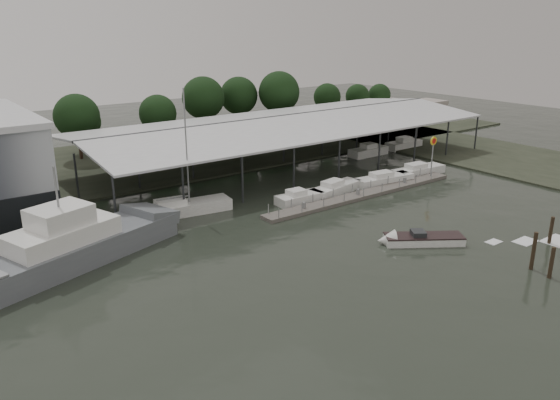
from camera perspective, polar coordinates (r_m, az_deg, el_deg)
ground at (r=47.47m, az=4.56°, el=-5.85°), size 200.00×200.00×0.00m
land_strip_far at (r=82.03m, az=-15.21°, el=3.98°), size 140.00×30.00×0.30m
land_strip_east at (r=87.33m, az=22.78°, el=4.03°), size 20.00×60.00×0.30m
covered_boat_shed at (r=76.96m, az=0.40°, el=8.31°), size 58.24×24.00×6.96m
floating_dock at (r=63.92m, az=8.76°, el=0.57°), size 28.00×2.00×1.40m
shell_fuel_sign at (r=71.81m, az=15.69°, el=5.13°), size 1.10×0.18×5.55m
distant_commercial_buildings at (r=118.22m, az=11.93°, el=9.27°), size 22.00×8.00×4.00m
grey_trawler at (r=48.79m, az=-20.43°, el=-4.30°), size 19.73×10.60×8.84m
white_sailboat at (r=58.15m, az=-10.03°, el=-0.81°), size 10.00×3.98×13.26m
speedboat_underway at (r=51.25m, az=14.10°, el=-4.03°), size 16.43×11.50×2.00m
moored_cruiser_0 at (r=60.69m, az=2.03°, el=0.23°), size 5.61×2.43×1.70m
moored_cruiser_1 at (r=64.45m, az=5.80°, el=1.22°), size 7.78×3.54×1.70m
moored_cruiser_2 at (r=68.97m, az=10.77°, el=2.12°), size 8.19×3.18×1.70m
moored_cruiser_3 at (r=74.12m, az=14.22°, el=3.00°), size 8.06×2.68×1.70m
horizon_tree_line at (r=95.72m, az=-5.01°, el=10.30°), size 68.17×11.23×11.01m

